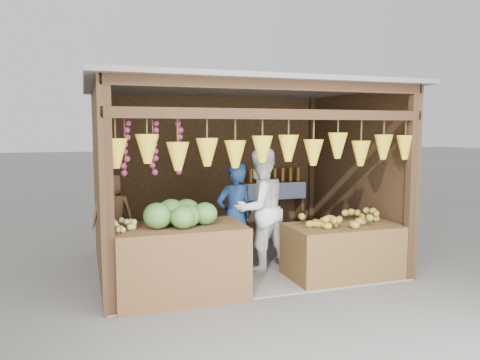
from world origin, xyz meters
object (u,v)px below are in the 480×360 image
counter_left (180,262)px  vendor_seated (112,214)px  woman_standing (260,209)px  counter_right (343,251)px  man_standing (235,217)px

counter_left → vendor_seated: 1.39m
woman_standing → counter_left: bearing=13.0°
counter_right → woman_standing: 1.30m
counter_left → woman_standing: size_ratio=0.87×
counter_right → vendor_seated: 3.21m
counter_left → counter_right: size_ratio=1.01×
woman_standing → vendor_seated: (-2.04, 0.32, -0.02)m
woman_standing → man_standing: bearing=-16.8°
vendor_seated → man_standing: bearing=169.3°
woman_standing → vendor_seated: woman_standing is taller
counter_left → woman_standing: 1.61m
counter_right → man_standing: (-1.33, 0.72, 0.42)m
counter_right → man_standing: bearing=151.7°
man_standing → vendor_seated: 1.69m
counter_left → vendor_seated: bearing=122.6°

